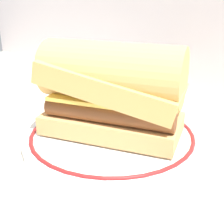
% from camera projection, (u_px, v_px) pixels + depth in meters
% --- Properties ---
extents(ground_plane, '(1.50, 1.50, 0.00)m').
position_uv_depth(ground_plane, '(108.00, 150.00, 0.41)').
color(ground_plane, beige).
extents(plate, '(0.25, 0.25, 0.01)m').
position_uv_depth(plate, '(112.00, 136.00, 0.44)').
color(plate, white).
rests_on(plate, ground_plane).
extents(sausage_sandwich, '(0.21, 0.15, 0.13)m').
position_uv_depth(sausage_sandwich, '(112.00, 89.00, 0.41)').
color(sausage_sandwich, '#E0A966').
rests_on(sausage_sandwich, plate).
extents(drinking_glass, '(0.06, 0.06, 0.10)m').
position_uv_depth(drinking_glass, '(125.00, 75.00, 0.62)').
color(drinking_glass, silver).
rests_on(drinking_glass, ground_plane).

